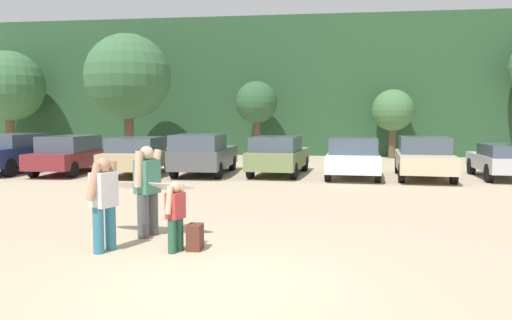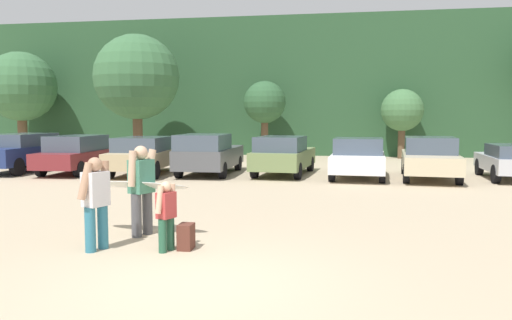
{
  "view_description": "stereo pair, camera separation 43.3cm",
  "coord_description": "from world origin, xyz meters",
  "px_view_note": "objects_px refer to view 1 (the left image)",
  "views": [
    {
      "loc": [
        1.49,
        -6.7,
        2.32
      ],
      "look_at": [
        -0.39,
        6.96,
        1.13
      ],
      "focal_mm": 35.37,
      "sensor_mm": 36.0,
      "label": 1
    },
    {
      "loc": [
        1.91,
        -6.64,
        2.32
      ],
      "look_at": [
        -0.39,
        6.96,
        1.13
      ],
      "focal_mm": 35.37,
      "sensor_mm": 36.0,
      "label": 2
    }
  ],
  "objects_px": {
    "parked_car_dark_gray": "(203,154)",
    "person_adult": "(147,186)",
    "parked_car_white": "(353,157)",
    "parked_car_maroon": "(71,154)",
    "person_companion": "(104,199)",
    "parked_car_olive_green": "(278,155)",
    "parked_car_silver": "(504,160)",
    "parked_car_tan": "(138,155)",
    "parked_car_champagne": "(424,157)",
    "parked_car_navy": "(12,152)",
    "person_child": "(175,212)",
    "surfboard_white": "(143,186)",
    "backpack_dropped": "(195,237)"
  },
  "relations": [
    {
      "from": "parked_car_navy",
      "to": "surfboard_white",
      "type": "relative_size",
      "value": 2.09
    },
    {
      "from": "parked_car_maroon",
      "to": "parked_car_silver",
      "type": "distance_m",
      "value": 16.9
    },
    {
      "from": "parked_car_maroon",
      "to": "parked_car_dark_gray",
      "type": "relative_size",
      "value": 1.04
    },
    {
      "from": "parked_car_white",
      "to": "parked_car_olive_green",
      "type": "bearing_deg",
      "value": 84.66
    },
    {
      "from": "parked_car_olive_green",
      "to": "parked_car_white",
      "type": "relative_size",
      "value": 1.11
    },
    {
      "from": "parked_car_dark_gray",
      "to": "person_adult",
      "type": "relative_size",
      "value": 2.57
    },
    {
      "from": "parked_car_maroon",
      "to": "person_companion",
      "type": "distance_m",
      "value": 13.03
    },
    {
      "from": "parked_car_white",
      "to": "parked_car_maroon",
      "type": "bearing_deg",
      "value": 93.96
    },
    {
      "from": "parked_car_silver",
      "to": "person_companion",
      "type": "bearing_deg",
      "value": 140.89
    },
    {
      "from": "parked_car_dark_gray",
      "to": "surfboard_white",
      "type": "xyz_separation_m",
      "value": [
        1.29,
        -10.17,
        0.13
      ]
    },
    {
      "from": "parked_car_silver",
      "to": "person_child",
      "type": "height_order",
      "value": "parked_car_silver"
    },
    {
      "from": "parked_car_white",
      "to": "surfboard_white",
      "type": "xyz_separation_m",
      "value": [
        -4.57,
        -10.1,
        0.2
      ]
    },
    {
      "from": "person_child",
      "to": "backpack_dropped",
      "type": "xyz_separation_m",
      "value": [
        0.29,
        0.18,
        -0.46
      ]
    },
    {
      "from": "parked_car_tan",
      "to": "parked_car_dark_gray",
      "type": "height_order",
      "value": "parked_car_dark_gray"
    },
    {
      "from": "parked_car_tan",
      "to": "parked_car_navy",
      "type": "bearing_deg",
      "value": 83.24
    },
    {
      "from": "parked_car_white",
      "to": "person_companion",
      "type": "relative_size",
      "value": 2.54
    },
    {
      "from": "parked_car_dark_gray",
      "to": "backpack_dropped",
      "type": "relative_size",
      "value": 10.07
    },
    {
      "from": "parked_car_olive_green",
      "to": "parked_car_silver",
      "type": "distance_m",
      "value": 8.43
    },
    {
      "from": "parked_car_champagne",
      "to": "parked_car_maroon",
      "type": "bearing_deg",
      "value": 96.4
    },
    {
      "from": "parked_car_dark_gray",
      "to": "parked_car_silver",
      "type": "distance_m",
      "value": 11.39
    },
    {
      "from": "parked_car_tan",
      "to": "parked_car_olive_green",
      "type": "bearing_deg",
      "value": -86.13
    },
    {
      "from": "parked_car_maroon",
      "to": "backpack_dropped",
      "type": "relative_size",
      "value": 10.47
    },
    {
      "from": "person_adult",
      "to": "person_companion",
      "type": "bearing_deg",
      "value": 94.66
    },
    {
      "from": "surfboard_white",
      "to": "backpack_dropped",
      "type": "height_order",
      "value": "surfboard_white"
    },
    {
      "from": "person_child",
      "to": "surfboard_white",
      "type": "relative_size",
      "value": 0.55
    },
    {
      "from": "parked_car_maroon",
      "to": "person_child",
      "type": "xyz_separation_m",
      "value": [
        7.79,
        -11.11,
        -0.12
      ]
    },
    {
      "from": "parked_car_tan",
      "to": "surfboard_white",
      "type": "relative_size",
      "value": 2.05
    },
    {
      "from": "parked_car_maroon",
      "to": "parked_car_olive_green",
      "type": "height_order",
      "value": "parked_car_olive_green"
    },
    {
      "from": "surfboard_white",
      "to": "backpack_dropped",
      "type": "bearing_deg",
      "value": 149.59
    },
    {
      "from": "parked_car_tan",
      "to": "backpack_dropped",
      "type": "bearing_deg",
      "value": -158.63
    },
    {
      "from": "parked_car_white",
      "to": "backpack_dropped",
      "type": "xyz_separation_m",
      "value": [
        -3.29,
        -11.05,
        -0.55
      ]
    },
    {
      "from": "surfboard_white",
      "to": "person_child",
      "type": "bearing_deg",
      "value": 137.26
    },
    {
      "from": "surfboard_white",
      "to": "parked_car_maroon",
      "type": "bearing_deg",
      "value": -49.59
    },
    {
      "from": "parked_car_navy",
      "to": "parked_car_white",
      "type": "distance_m",
      "value": 13.98
    },
    {
      "from": "parked_car_tan",
      "to": "parked_car_olive_green",
      "type": "distance_m",
      "value": 5.58
    },
    {
      "from": "parked_car_navy",
      "to": "parked_car_tan",
      "type": "bearing_deg",
      "value": -92.63
    },
    {
      "from": "parked_car_dark_gray",
      "to": "parked_car_silver",
      "type": "height_order",
      "value": "parked_car_dark_gray"
    },
    {
      "from": "parked_car_dark_gray",
      "to": "person_adult",
      "type": "distance_m",
      "value": 10.36
    },
    {
      "from": "parked_car_navy",
      "to": "person_adult",
      "type": "relative_size",
      "value": 2.63
    },
    {
      "from": "parked_car_white",
      "to": "parked_car_navy",
      "type": "bearing_deg",
      "value": 93.8
    },
    {
      "from": "parked_car_white",
      "to": "parked_car_champagne",
      "type": "distance_m",
      "value": 2.62
    },
    {
      "from": "parked_car_olive_green",
      "to": "parked_car_white",
      "type": "bearing_deg",
      "value": -93.11
    },
    {
      "from": "backpack_dropped",
      "to": "person_companion",
      "type": "bearing_deg",
      "value": -168.01
    },
    {
      "from": "parked_car_maroon",
      "to": "parked_car_champagne",
      "type": "xyz_separation_m",
      "value": [
        13.99,
        0.23,
        -0.0
      ]
    },
    {
      "from": "person_child",
      "to": "parked_car_tan",
      "type": "bearing_deg",
      "value": -44.72
    },
    {
      "from": "parked_car_white",
      "to": "person_companion",
      "type": "xyz_separation_m",
      "value": [
        -4.8,
        -11.37,
        0.14
      ]
    },
    {
      "from": "parked_car_olive_green",
      "to": "surfboard_white",
      "type": "distance_m",
      "value": 10.68
    },
    {
      "from": "parked_car_silver",
      "to": "backpack_dropped",
      "type": "bearing_deg",
      "value": 144.55
    },
    {
      "from": "parked_car_tan",
      "to": "parked_car_champagne",
      "type": "bearing_deg",
      "value": -91.86
    },
    {
      "from": "parked_car_tan",
      "to": "parked_car_dark_gray",
      "type": "distance_m",
      "value": 2.59
    }
  ]
}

